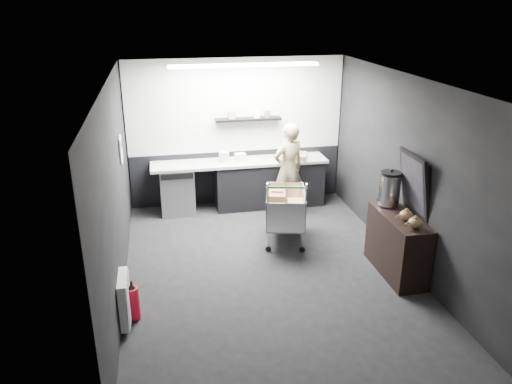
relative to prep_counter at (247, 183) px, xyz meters
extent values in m
plane|color=black|center=(-0.14, -2.42, -0.46)|extent=(5.50, 5.50, 0.00)
plane|color=silver|center=(-0.14, -2.42, 2.24)|extent=(5.50, 5.50, 0.00)
plane|color=black|center=(-0.14, 0.33, 0.89)|extent=(5.50, 0.00, 5.50)
plane|color=black|center=(-0.14, -5.17, 0.89)|extent=(5.50, 0.00, 5.50)
plane|color=black|center=(-2.14, -2.42, 0.89)|extent=(0.00, 5.50, 5.50)
plane|color=black|center=(1.86, -2.42, 0.89)|extent=(0.00, 5.50, 5.50)
cube|color=silver|center=(-0.14, 0.31, 1.39)|extent=(3.95, 0.02, 1.70)
cube|color=black|center=(-0.14, 0.31, 0.04)|extent=(3.95, 0.02, 1.00)
cube|color=black|center=(0.06, 0.20, 1.16)|extent=(1.20, 0.22, 0.04)
cylinder|color=white|center=(1.26, 0.30, 1.69)|extent=(0.20, 0.03, 0.20)
cube|color=white|center=(-2.12, -1.12, 1.09)|extent=(0.02, 0.30, 0.40)
cube|color=red|center=(-2.11, -1.12, 1.16)|extent=(0.02, 0.22, 0.10)
cube|color=white|center=(-2.08, -3.32, -0.11)|extent=(0.10, 0.50, 0.60)
cube|color=white|center=(-0.14, -0.57, 2.21)|extent=(2.40, 0.20, 0.04)
cube|color=black|center=(0.41, 0.00, -0.03)|extent=(2.00, 0.56, 0.85)
cube|color=#B4B4AF|center=(-0.14, 0.00, 0.42)|extent=(3.20, 0.60, 0.05)
cube|color=#9EA0A5|center=(-1.29, 0.00, -0.03)|extent=(0.60, 0.58, 0.85)
cube|color=black|center=(-1.29, -0.30, 0.32)|extent=(0.56, 0.02, 0.10)
imported|color=beige|center=(0.66, -0.45, 0.38)|extent=(0.71, 0.58, 1.68)
cube|color=silver|center=(0.35, -1.49, -0.12)|extent=(0.80, 1.05, 0.02)
cube|color=silver|center=(0.05, -1.49, 0.12)|extent=(0.23, 0.91, 0.49)
cube|color=silver|center=(0.64, -1.49, 0.12)|extent=(0.23, 0.91, 0.49)
cube|color=silver|center=(0.35, -1.95, 0.12)|extent=(0.59, 0.16, 0.49)
cube|color=silver|center=(0.35, -1.03, 0.12)|extent=(0.59, 0.16, 0.49)
cylinder|color=silver|center=(0.08, -1.92, -0.27)|extent=(0.02, 0.02, 0.33)
cylinder|color=silver|center=(0.61, -1.92, -0.27)|extent=(0.02, 0.02, 0.33)
cylinder|color=silver|center=(0.08, -1.06, -0.27)|extent=(0.02, 0.02, 0.33)
cylinder|color=silver|center=(0.61, -1.06, -0.27)|extent=(0.02, 0.02, 0.33)
cylinder|color=green|center=(0.35, -2.01, 0.64)|extent=(0.59, 0.17, 0.03)
cube|color=olive|center=(0.22, -1.38, 0.10)|extent=(0.33, 0.38, 0.42)
cube|color=olive|center=(0.50, -1.62, 0.08)|extent=(0.31, 0.35, 0.37)
cylinder|color=black|center=(0.08, -1.92, -0.41)|extent=(0.09, 0.05, 0.09)
cylinder|color=black|center=(0.08, -1.06, -0.41)|extent=(0.09, 0.05, 0.09)
cylinder|color=black|center=(0.61, -1.92, -0.41)|extent=(0.09, 0.05, 0.09)
cylinder|color=black|center=(0.61, -1.06, -0.41)|extent=(0.09, 0.05, 0.09)
cube|color=black|center=(1.62, -2.81, -0.02)|extent=(0.44, 1.17, 0.88)
cylinder|color=silver|center=(1.62, -2.42, 0.67)|extent=(0.29, 0.29, 0.45)
cylinder|color=black|center=(1.62, -2.42, 0.91)|extent=(0.29, 0.29, 0.04)
sphere|color=black|center=(1.62, -2.42, 0.95)|extent=(0.05, 0.05, 0.05)
ellipsoid|color=brown|center=(1.62, -2.96, 0.50)|extent=(0.18, 0.18, 0.14)
ellipsoid|color=brown|center=(1.62, -3.20, 0.50)|extent=(0.18, 0.18, 0.14)
cube|color=black|center=(1.80, -2.76, 0.86)|extent=(0.20, 0.68, 0.87)
cube|color=black|center=(1.78, -2.76, 0.86)|extent=(0.14, 0.59, 0.75)
cylinder|color=red|center=(-1.99, -3.24, -0.22)|extent=(0.16, 0.16, 0.42)
cone|color=black|center=(-1.99, -3.24, 0.01)|extent=(0.10, 0.10, 0.06)
cylinder|color=black|center=(-1.99, -3.24, 0.05)|extent=(0.03, 0.03, 0.06)
cube|color=#95774F|center=(0.86, -0.05, 0.49)|extent=(0.58, 0.50, 0.10)
cylinder|color=beige|center=(-0.42, 0.00, 0.54)|extent=(0.19, 0.19, 0.19)
cube|color=white|center=(-0.13, -0.05, 0.52)|extent=(0.20, 0.18, 0.16)
camera|label=1|loc=(-1.53, -8.54, 3.20)|focal=35.00mm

